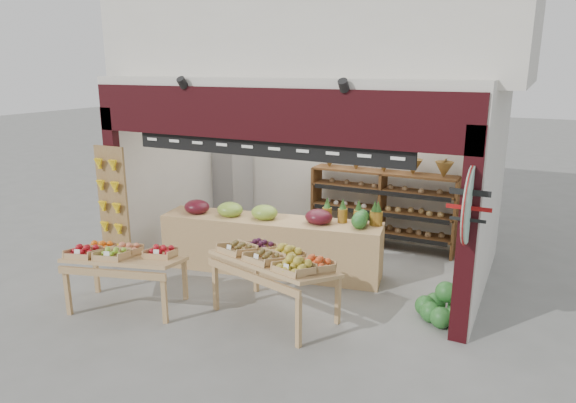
% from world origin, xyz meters
% --- Properties ---
extents(ground, '(60.00, 60.00, 0.00)m').
position_xyz_m(ground, '(0.00, 0.00, 0.00)').
color(ground, slate).
rests_on(ground, ground).
extents(shop_structure, '(6.36, 5.12, 5.40)m').
position_xyz_m(shop_structure, '(0.00, 1.61, 3.92)').
color(shop_structure, silver).
rests_on(shop_structure, ground).
extents(banana_board, '(0.60, 0.15, 1.80)m').
position_xyz_m(banana_board, '(-2.73, -1.17, 1.12)').
color(banana_board, olive).
rests_on(banana_board, ground).
extents(gift_sign, '(0.04, 0.93, 0.92)m').
position_xyz_m(gift_sign, '(2.75, -1.15, 1.75)').
color(gift_sign, '#A7D2B8').
rests_on(gift_sign, ground).
extents(back_shelving, '(2.69, 0.44, 1.69)m').
position_xyz_m(back_shelving, '(0.90, 1.86, 1.07)').
color(back_shelving, brown).
rests_on(back_shelving, ground).
extents(refrigerator, '(0.74, 0.74, 1.65)m').
position_xyz_m(refrigerator, '(-2.39, 1.88, 0.83)').
color(refrigerator, silver).
rests_on(refrigerator, ground).
extents(cardboard_stack, '(1.02, 0.74, 0.67)m').
position_xyz_m(cardboard_stack, '(-1.56, 0.81, 0.24)').
color(cardboard_stack, beige).
rests_on(cardboard_stack, ground).
extents(mid_counter, '(3.65, 1.31, 1.12)m').
position_xyz_m(mid_counter, '(-0.37, -0.14, 0.49)').
color(mid_counter, tan).
rests_on(mid_counter, ground).
extents(display_table_left, '(1.68, 1.23, 0.97)m').
position_xyz_m(display_table_left, '(-1.63, -2.17, 0.75)').
color(display_table_left, tan).
rests_on(display_table_left, ground).
extents(display_table_right, '(1.80, 1.29, 1.03)m').
position_xyz_m(display_table_right, '(0.44, -1.51, 0.81)').
color(display_table_right, tan).
rests_on(display_table_right, ground).
extents(watermelon_pile, '(0.69, 0.69, 0.54)m').
position_xyz_m(watermelon_pile, '(2.46, -0.62, 0.18)').
color(watermelon_pile, '#18481A').
rests_on(watermelon_pile, ground).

